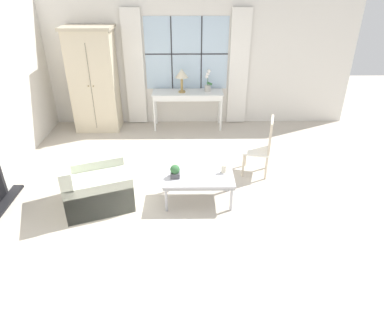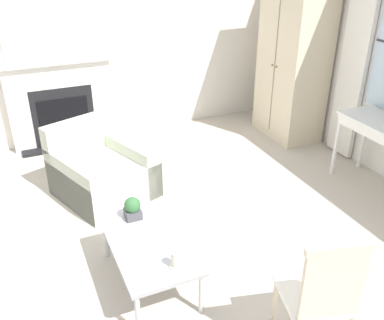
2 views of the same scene
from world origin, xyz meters
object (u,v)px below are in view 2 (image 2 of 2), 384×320
coffee_table (149,244)px  side_chair_wooden (323,292)px  fireplace (60,96)px  potted_plant_small (133,208)px  pillar_candle (176,260)px  armchair_upholstered (102,172)px  armoire (293,61)px

coffee_table → side_chair_wooden: bearing=36.2°
fireplace → coffee_table: (3.08, 0.20, -0.30)m
potted_plant_small → pillar_candle: bearing=8.5°
armchair_upholstered → pillar_candle: armchair_upholstered is taller
side_chair_wooden → armchair_upholstered: bearing=-162.5°
armchair_upholstered → coffee_table: 1.55m
armchair_upholstered → pillar_candle: bearing=3.4°
armchair_upholstered → armoire: bearing=101.2°
armchair_upholstered → side_chair_wooden: side_chair_wooden is taller
armoire → armchair_upholstered: (0.57, -2.85, -0.81)m
armchair_upholstered → pillar_candle: (1.93, 0.11, 0.23)m
fireplace → armoire: armoire is taller
potted_plant_small → side_chair_wooden: bearing=29.9°
armoire → pillar_candle: bearing=-47.7°
side_chair_wooden → pillar_candle: size_ratio=7.06×
fireplace → side_chair_wooden: (4.19, 1.01, -0.14)m
side_chair_wooden → pillar_candle: side_chair_wooden is taller
coffee_table → potted_plant_small: bearing=-176.3°
armchair_upholstered → coffee_table: (1.55, 0.03, 0.12)m
armoire → side_chair_wooden: bearing=-31.9°
side_chair_wooden → fireplace: bearing=-166.5°
armoire → armchair_upholstered: armoire is taller
armoire → coffee_table: 3.59m
fireplace → coffee_table: bearing=3.6°
armoire → fireplace: bearing=-107.7°
armchair_upholstered → fireplace: bearing=-173.7°
fireplace → armoire: 3.19m
fireplace → side_chair_wooden: fireplace is taller
armoire → coffee_table: (2.12, -2.82, -0.69)m
armoire → armchair_upholstered: 3.02m
fireplace → armchair_upholstered: 1.60m
coffee_table → potted_plant_small: (-0.34, -0.02, 0.14)m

